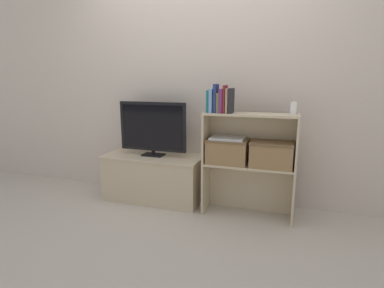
# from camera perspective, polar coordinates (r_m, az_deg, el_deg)

# --- Properties ---
(ground_plane) EXTENTS (16.00, 16.00, 0.00)m
(ground_plane) POSITION_cam_1_polar(r_m,az_deg,el_deg) (2.99, -0.85, -12.95)
(ground_plane) COLOR #BCB2A3
(wall_back) EXTENTS (10.00, 0.05, 2.40)m
(wall_back) POSITION_cam_1_polar(r_m,az_deg,el_deg) (3.18, 2.00, 10.90)
(wall_back) COLOR beige
(wall_back) RESTS_ON ground_plane
(tv_stand) EXTENTS (1.05, 0.47, 0.48)m
(tv_stand) POSITION_cam_1_polar(r_m,az_deg,el_deg) (3.26, -7.25, -6.30)
(tv_stand) COLOR #CCB793
(tv_stand) RESTS_ON ground_plane
(tv) EXTENTS (0.73, 0.14, 0.56)m
(tv) POSITION_cam_1_polar(r_m,az_deg,el_deg) (3.13, -7.52, 3.12)
(tv) COLOR black
(tv) RESTS_ON tv_stand
(bookshelf_lower_tier) EXTENTS (0.84, 0.28, 0.50)m
(bookshelf_lower_tier) POSITION_cam_1_polar(r_m,az_deg,el_deg) (2.94, 10.73, -7.12)
(bookshelf_lower_tier) COLOR #CCB793
(bookshelf_lower_tier) RESTS_ON ground_plane
(bookshelf_upper_tier) EXTENTS (0.84, 0.28, 0.47)m
(bookshelf_upper_tier) POSITION_cam_1_polar(r_m,az_deg,el_deg) (2.82, 11.11, 2.27)
(bookshelf_upper_tier) COLOR #CCB793
(bookshelf_upper_tier) RESTS_ON bookshelf_lower_tier
(book_teal) EXTENTS (0.02, 0.13, 0.20)m
(book_teal) POSITION_cam_1_polar(r_m,az_deg,el_deg) (2.77, 3.21, 8.14)
(book_teal) COLOR #1E7075
(book_teal) RESTS_ON bookshelf_upper_tier
(book_skyblue) EXTENTS (0.03, 0.15, 0.21)m
(book_skyblue) POSITION_cam_1_polar(r_m,az_deg,el_deg) (2.76, 3.84, 8.26)
(book_skyblue) COLOR #709ECC
(book_skyblue) RESTS_ON bookshelf_upper_tier
(book_navy) EXTENTS (0.03, 0.12, 0.26)m
(book_navy) POSITION_cam_1_polar(r_m,az_deg,el_deg) (2.75, 4.56, 8.67)
(book_navy) COLOR navy
(book_navy) RESTS_ON bookshelf_upper_tier
(book_olive) EXTENTS (0.02, 0.13, 0.18)m
(book_olive) POSITION_cam_1_polar(r_m,az_deg,el_deg) (2.74, 5.10, 7.84)
(book_olive) COLOR olive
(book_olive) RESTS_ON bookshelf_upper_tier
(book_plum) EXTENTS (0.03, 0.16, 0.21)m
(book_plum) POSITION_cam_1_polar(r_m,az_deg,el_deg) (2.74, 5.72, 8.20)
(book_plum) COLOR #6B2D66
(book_plum) RESTS_ON bookshelf_upper_tier
(book_maroon) EXTENTS (0.02, 0.15, 0.25)m
(book_maroon) POSITION_cam_1_polar(r_m,az_deg,el_deg) (2.73, 6.33, 8.50)
(book_maroon) COLOR maroon
(book_maroon) RESTS_ON bookshelf_upper_tier
(book_tan) EXTENTS (0.02, 0.14, 0.22)m
(book_tan) POSITION_cam_1_polar(r_m,az_deg,el_deg) (2.73, 6.84, 8.21)
(book_tan) COLOR tan
(book_tan) RESTS_ON bookshelf_upper_tier
(book_charcoal) EXTENTS (0.03, 0.16, 0.22)m
(book_charcoal) POSITION_cam_1_polar(r_m,az_deg,el_deg) (2.72, 7.48, 8.19)
(book_charcoal) COLOR #232328
(book_charcoal) RESTS_ON bookshelf_upper_tier
(baby_monitor) EXTENTS (0.05, 0.03, 0.14)m
(baby_monitor) POSITION_cam_1_polar(r_m,az_deg,el_deg) (2.71, 18.76, 6.46)
(baby_monitor) COLOR white
(baby_monitor) RESTS_ON bookshelf_upper_tier
(storage_basket_left) EXTENTS (0.38, 0.24, 0.23)m
(storage_basket_left) POSITION_cam_1_polar(r_m,az_deg,el_deg) (2.81, 6.75, -1.15)
(storage_basket_left) COLOR #937047
(storage_basket_left) RESTS_ON bookshelf_lower_tier
(storage_basket_right) EXTENTS (0.38, 0.24, 0.23)m
(storage_basket_right) POSITION_cam_1_polar(r_m,az_deg,el_deg) (2.76, 14.89, -1.71)
(storage_basket_right) COLOR #937047
(storage_basket_right) RESTS_ON bookshelf_lower_tier
(laptop) EXTENTS (0.31, 0.23, 0.02)m
(laptop) POSITION_cam_1_polar(r_m,az_deg,el_deg) (2.79, 6.81, 1.13)
(laptop) COLOR #BCBCC1
(laptop) RESTS_ON storage_basket_left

